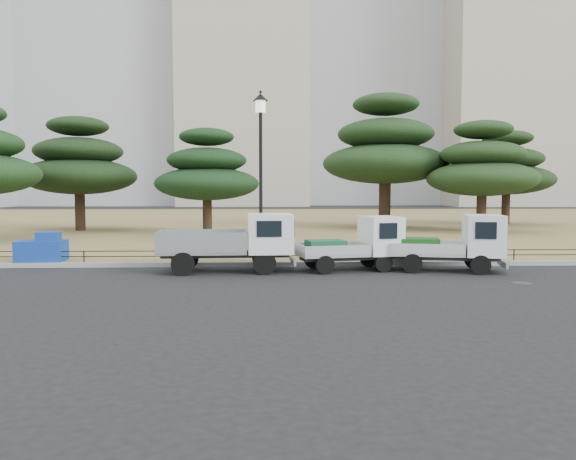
{
  "coord_description": "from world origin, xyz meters",
  "views": [
    {
      "loc": [
        -0.61,
        -16.62,
        2.6
      ],
      "look_at": [
        0.0,
        2.0,
        1.3
      ],
      "focal_mm": 35.0,
      "sensor_mm": 36.0,
      "label": 1
    }
  ],
  "objects_px": {
    "street_lamp": "(261,148)",
    "tarp_pile": "(42,249)",
    "truck_large": "(235,240)",
    "truck_kei_rear": "(455,243)",
    "truck_kei_front": "(357,244)"
  },
  "relations": [
    {
      "from": "truck_large",
      "to": "tarp_pile",
      "type": "distance_m",
      "value": 7.04
    },
    {
      "from": "truck_kei_rear",
      "to": "truck_large",
      "type": "bearing_deg",
      "value": -169.4
    },
    {
      "from": "truck_large",
      "to": "street_lamp",
      "type": "bearing_deg",
      "value": 58.69
    },
    {
      "from": "truck_large",
      "to": "tarp_pile",
      "type": "bearing_deg",
      "value": 162.98
    },
    {
      "from": "truck_kei_rear",
      "to": "tarp_pile",
      "type": "relative_size",
      "value": 2.29
    },
    {
      "from": "truck_large",
      "to": "street_lamp",
      "type": "xyz_separation_m",
      "value": [
        0.82,
        1.51,
        3.03
      ]
    },
    {
      "from": "truck_large",
      "to": "truck_kei_rear",
      "type": "distance_m",
      "value": 7.13
    },
    {
      "from": "truck_large",
      "to": "street_lamp",
      "type": "distance_m",
      "value": 3.48
    },
    {
      "from": "street_lamp",
      "to": "truck_large",
      "type": "bearing_deg",
      "value": -118.47
    },
    {
      "from": "truck_kei_front",
      "to": "street_lamp",
      "type": "xyz_separation_m",
      "value": [
        -3.18,
        1.29,
        3.19
      ]
    },
    {
      "from": "street_lamp",
      "to": "tarp_pile",
      "type": "relative_size",
      "value": 3.55
    },
    {
      "from": "street_lamp",
      "to": "truck_kei_front",
      "type": "bearing_deg",
      "value": -22.11
    },
    {
      "from": "truck_kei_rear",
      "to": "truck_kei_front",
      "type": "bearing_deg",
      "value": -174.97
    },
    {
      "from": "tarp_pile",
      "to": "truck_large",
      "type": "bearing_deg",
      "value": -14.17
    },
    {
      "from": "truck_kei_rear",
      "to": "tarp_pile",
      "type": "height_order",
      "value": "truck_kei_rear"
    }
  ]
}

